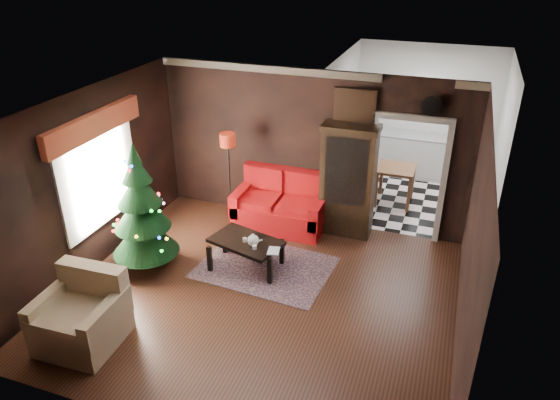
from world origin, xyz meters
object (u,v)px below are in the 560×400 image
(kitchen_table, at_px, (395,185))
(floor_lamp, at_px, (229,180))
(christmas_tree, at_px, (141,208))
(loveseat, at_px, (280,202))
(curio_cabinet, at_px, (348,183))
(wall_clock, at_px, (432,106))
(teapot, at_px, (253,240))
(armchair, at_px, (79,313))
(coffee_table, at_px, (246,254))

(kitchen_table, bearing_deg, floor_lamp, -147.09)
(floor_lamp, distance_m, christmas_tree, 1.93)
(loveseat, height_order, curio_cabinet, curio_cabinet)
(floor_lamp, xyz_separation_m, wall_clock, (3.27, 0.51, 1.55))
(curio_cabinet, bearing_deg, teapot, -121.02)
(curio_cabinet, xyz_separation_m, armchair, (-2.54, -3.93, -0.49))
(coffee_table, distance_m, teapot, 0.39)
(loveseat, distance_m, curio_cabinet, 1.25)
(loveseat, xyz_separation_m, floor_lamp, (-0.92, -0.11, 0.33))
(wall_clock, bearing_deg, armchair, -132.36)
(wall_clock, xyz_separation_m, kitchen_table, (-0.55, 1.25, -2.00))
(armchair, relative_size, teapot, 5.01)
(christmas_tree, relative_size, coffee_table, 1.80)
(teapot, bearing_deg, floor_lamp, 125.80)
(loveseat, bearing_deg, armchair, -110.62)
(loveseat, bearing_deg, teapot, -86.33)
(curio_cabinet, xyz_separation_m, coffee_table, (-1.22, -1.65, -0.69))
(coffee_table, bearing_deg, teapot, -31.23)
(floor_lamp, xyz_separation_m, armchair, (-0.47, -3.59, -0.37))
(christmas_tree, height_order, wall_clock, wall_clock)
(curio_cabinet, bearing_deg, loveseat, -169.17)
(armchair, bearing_deg, coffee_table, 57.89)
(curio_cabinet, xyz_separation_m, teapot, (-1.05, -1.75, -0.35))
(loveseat, relative_size, curio_cabinet, 0.89)
(floor_lamp, bearing_deg, christmas_tree, -109.62)
(wall_clock, bearing_deg, christmas_tree, -149.41)
(christmas_tree, relative_size, armchair, 1.94)
(christmas_tree, xyz_separation_m, wall_clock, (3.92, 2.32, 1.33))
(christmas_tree, xyz_separation_m, teapot, (1.66, 0.39, -0.45))
(loveseat, height_order, teapot, loveseat)
(curio_cabinet, relative_size, teapot, 9.40)
(coffee_table, bearing_deg, curio_cabinet, 53.53)
(armchair, relative_size, wall_clock, 3.16)
(wall_clock, height_order, kitchen_table, wall_clock)
(loveseat, distance_m, coffee_table, 1.45)
(curio_cabinet, height_order, floor_lamp, curio_cabinet)
(curio_cabinet, relative_size, kitchen_table, 2.53)
(wall_clock, bearing_deg, teapot, -139.41)
(loveseat, distance_m, christmas_tree, 2.53)
(teapot, bearing_deg, christmas_tree, -166.95)
(floor_lamp, relative_size, wall_clock, 5.52)
(floor_lamp, distance_m, wall_clock, 3.66)
(loveseat, distance_m, teapot, 1.54)
(loveseat, xyz_separation_m, curio_cabinet, (1.15, 0.22, 0.45))
(coffee_table, bearing_deg, floor_lamp, 123.02)
(coffee_table, relative_size, wall_clock, 3.40)
(loveseat, bearing_deg, christmas_tree, -129.28)
(loveseat, relative_size, wall_clock, 5.31)
(kitchen_table, bearing_deg, armchair, -120.81)
(wall_clock, distance_m, kitchen_table, 2.43)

